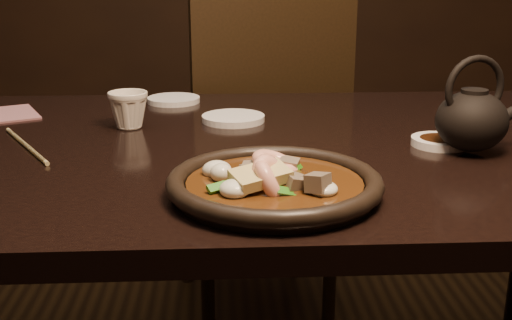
{
  "coord_description": "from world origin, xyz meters",
  "views": [
    {
      "loc": [
        -0.07,
        -1.12,
        1.06
      ],
      "look_at": [
        -0.02,
        -0.27,
        0.8
      ],
      "focal_mm": 45.0,
      "sensor_mm": 36.0,
      "label": 1
    }
  ],
  "objects_px": {
    "plate": "(274,184)",
    "tea_cup": "(128,109)",
    "table": "(259,182)",
    "teapot": "(472,118)",
    "chair": "(260,149)"
  },
  "relations": [
    {
      "from": "table",
      "to": "tea_cup",
      "type": "relative_size",
      "value": 20.42
    },
    {
      "from": "plate",
      "to": "tea_cup",
      "type": "xyz_separation_m",
      "value": [
        -0.26,
        0.39,
        0.02
      ]
    },
    {
      "from": "table",
      "to": "tea_cup",
      "type": "bearing_deg",
      "value": 155.07
    },
    {
      "from": "chair",
      "to": "tea_cup",
      "type": "distance_m",
      "value": 0.69
    },
    {
      "from": "table",
      "to": "chair",
      "type": "bearing_deg",
      "value": 86.33
    },
    {
      "from": "chair",
      "to": "plate",
      "type": "relative_size",
      "value": 3.23
    },
    {
      "from": "plate",
      "to": "tea_cup",
      "type": "bearing_deg",
      "value": 122.93
    },
    {
      "from": "tea_cup",
      "to": "teapot",
      "type": "distance_m",
      "value": 0.64
    },
    {
      "from": "table",
      "to": "plate",
      "type": "xyz_separation_m",
      "value": [
        0.01,
        -0.28,
        0.09
      ]
    },
    {
      "from": "plate",
      "to": "tea_cup",
      "type": "distance_m",
      "value": 0.47
    },
    {
      "from": "plate",
      "to": "teapot",
      "type": "bearing_deg",
      "value": 28.63
    },
    {
      "from": "table",
      "to": "tea_cup",
      "type": "distance_m",
      "value": 0.3
    },
    {
      "from": "table",
      "to": "teapot",
      "type": "height_order",
      "value": "teapot"
    },
    {
      "from": "plate",
      "to": "teapot",
      "type": "xyz_separation_m",
      "value": [
        0.35,
        0.19,
        0.05
      ]
    },
    {
      "from": "tea_cup",
      "to": "plate",
      "type": "bearing_deg",
      "value": -57.07
    }
  ]
}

